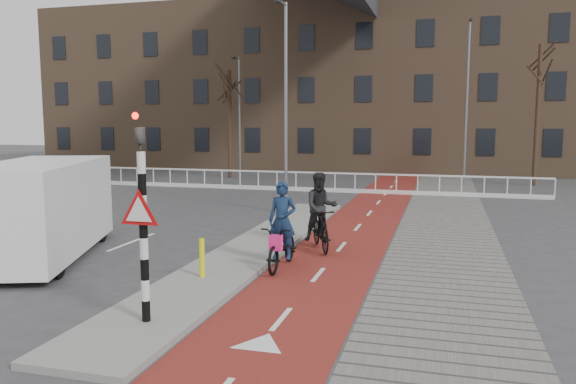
# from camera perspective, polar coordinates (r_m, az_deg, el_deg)

# --- Properties ---
(ground) EXTENTS (120.00, 120.00, 0.00)m
(ground) POSITION_cam_1_polar(r_m,az_deg,el_deg) (11.57, -6.53, -10.42)
(ground) COLOR #38383A
(ground) RESTS_ON ground
(bike_lane) EXTENTS (2.50, 60.00, 0.01)m
(bike_lane) POSITION_cam_1_polar(r_m,az_deg,el_deg) (20.67, 7.92, -2.59)
(bike_lane) COLOR maroon
(bike_lane) RESTS_ON ground
(sidewalk) EXTENTS (3.00, 60.00, 0.01)m
(sidewalk) POSITION_cam_1_polar(r_m,az_deg,el_deg) (20.50, 15.70, -2.87)
(sidewalk) COLOR slate
(sidewalk) RESTS_ON ground
(curb_island) EXTENTS (1.80, 16.00, 0.12)m
(curb_island) POSITION_cam_1_polar(r_m,az_deg,el_deg) (15.41, -3.33, -5.69)
(curb_island) COLOR gray
(curb_island) RESTS_ON ground
(traffic_signal) EXTENTS (0.80, 0.80, 3.68)m
(traffic_signal) POSITION_cam_1_polar(r_m,az_deg,el_deg) (9.60, -14.59, -2.04)
(traffic_signal) COLOR black
(traffic_signal) RESTS_ON curb_island
(bollard) EXTENTS (0.12, 0.12, 0.85)m
(bollard) POSITION_cam_1_polar(r_m,az_deg,el_deg) (12.41, -8.73, -6.63)
(bollard) COLOR yellow
(bollard) RESTS_ON curb_island
(cyclist_near) EXTENTS (0.71, 2.01, 2.07)m
(cyclist_near) POSITION_cam_1_polar(r_m,az_deg,el_deg) (13.35, -0.58, -4.86)
(cyclist_near) COLOR black
(cyclist_near) RESTS_ON bike_lane
(cyclist_far) EXTENTS (1.31, 2.05, 2.12)m
(cyclist_far) POSITION_cam_1_polar(r_m,az_deg,el_deg) (15.23, 3.35, -2.68)
(cyclist_far) COLOR black
(cyclist_far) RESTS_ON bike_lane
(van) EXTENTS (4.12, 6.17, 2.47)m
(van) POSITION_cam_1_polar(r_m,az_deg,el_deg) (15.60, -24.01, -1.52)
(van) COLOR white
(van) RESTS_ON ground
(railing) EXTENTS (28.00, 0.10, 0.99)m
(railing) POSITION_cam_1_polar(r_m,az_deg,el_deg) (28.89, -3.04, 0.85)
(railing) COLOR silver
(railing) RESTS_ON ground
(townhouse_row) EXTENTS (46.00, 10.00, 15.90)m
(townhouse_row) POSITION_cam_1_polar(r_m,az_deg,el_deg) (43.03, 6.07, 12.92)
(townhouse_row) COLOR #7F6047
(townhouse_row) RESTS_ON ground
(tree_mid) EXTENTS (0.27, 0.27, 6.61)m
(tree_mid) POSITION_cam_1_polar(r_m,az_deg,el_deg) (35.15, -5.95, 6.85)
(tree_mid) COLOR black
(tree_mid) RESTS_ON ground
(tree_right) EXTENTS (0.23, 0.23, 7.56)m
(tree_right) POSITION_cam_1_polar(r_m,az_deg,el_deg) (33.26, 23.99, 7.07)
(tree_right) COLOR black
(tree_right) RESTS_ON ground
(streetlight_near) EXTENTS (0.12, 0.12, 7.81)m
(streetlight_near) POSITION_cam_1_polar(r_m,az_deg,el_deg) (21.19, -0.21, 8.31)
(streetlight_near) COLOR slate
(streetlight_near) RESTS_ON ground
(streetlight_left) EXTENTS (0.12, 0.12, 7.49)m
(streetlight_left) POSITION_cam_1_polar(r_m,az_deg,el_deg) (36.08, -4.93, 7.57)
(streetlight_left) COLOR slate
(streetlight_left) RESTS_ON ground
(streetlight_right) EXTENTS (0.12, 0.12, 8.81)m
(streetlight_right) POSITION_cam_1_polar(r_m,az_deg,el_deg) (31.93, 17.71, 8.49)
(streetlight_right) COLOR slate
(streetlight_right) RESTS_ON ground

